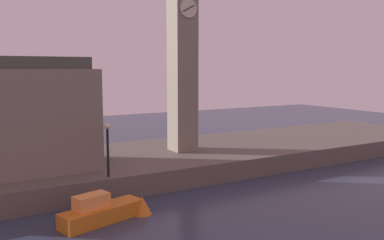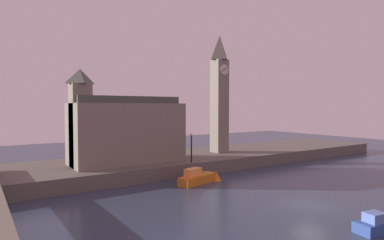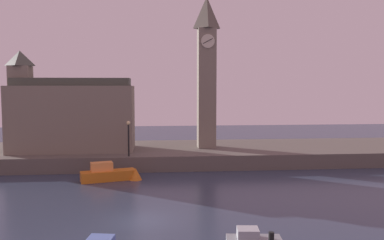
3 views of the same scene
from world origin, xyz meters
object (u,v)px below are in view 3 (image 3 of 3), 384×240
(streetlamp, at_px, (129,134))
(clock_tower, at_px, (207,70))
(parliament_hall, at_px, (69,115))
(boat_patrol_orange, at_px, (113,174))

(streetlamp, bearing_deg, clock_tower, 32.22)
(parliament_hall, height_order, boat_patrol_orange, parliament_hall)
(parliament_hall, bearing_deg, clock_tower, 3.44)
(clock_tower, bearing_deg, streetlamp, -147.78)
(parliament_hall, distance_m, boat_patrol_orange, 10.52)
(clock_tower, distance_m, boat_patrol_orange, 15.87)
(clock_tower, relative_size, boat_patrol_orange, 2.93)
(parliament_hall, bearing_deg, streetlamp, -33.76)
(streetlamp, distance_m, boat_patrol_orange, 4.83)
(boat_patrol_orange, bearing_deg, clock_tower, 42.84)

